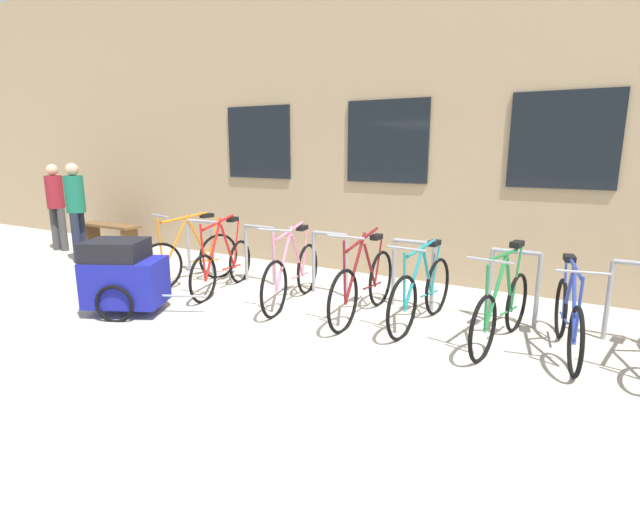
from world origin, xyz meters
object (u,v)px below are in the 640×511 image
object	(u,v)px
bicycle_maroon	(364,285)
backpack	(109,251)
bicycle_blue	(568,318)
bicycle_orange	(191,258)
bicycle_pink	(292,274)
bicycle_red	(223,265)
bicycle_teal	(421,293)
bike_trailer	(124,275)
person_browsing	(76,205)
wooden_bench	(110,230)
bicycle_green	(502,309)
person_by_bench	(56,201)

from	to	relation	value
bicycle_maroon	backpack	distance (m)	5.11
bicycle_blue	bicycle_orange	world-z (taller)	bicycle_orange
bicycle_pink	bicycle_orange	world-z (taller)	bicycle_orange
bicycle_red	bicycle_teal	bearing A→B (deg)	1.14
bicycle_maroon	bicycle_pink	bearing A→B (deg)	179.45
bicycle_maroon	bike_trailer	world-z (taller)	bicycle_maroon
bicycle_maroon	person_browsing	bearing A→B (deg)	178.30
bicycle_red	wooden_bench	size ratio (longest dim) A/B	1.12
bicycle_orange	bicycle_teal	size ratio (longest dim) A/B	0.99
bicycle_maroon	bicycle_green	bearing A→B (deg)	-2.14
bicycle_pink	bicycle_maroon	size ratio (longest dim) A/B	0.97
bicycle_orange	bicycle_red	world-z (taller)	bicycle_orange
bicycle_blue	bicycle_teal	distance (m)	1.51
person_browsing	bicycle_blue	bearing A→B (deg)	-1.05
bicycle_pink	bicycle_blue	size ratio (longest dim) A/B	1.10
backpack	bicycle_red	bearing A→B (deg)	-20.70
bicycle_orange	backpack	xyz separation A→B (m)	(-2.22, 0.26, -0.18)
bicycle_green	bicycle_red	world-z (taller)	bicycle_red
bicycle_orange	person_browsing	distance (m)	2.86
backpack	bicycle_maroon	bearing A→B (deg)	-18.08
bicycle_green	bicycle_teal	world-z (taller)	bicycle_green
bicycle_pink	bicycle_teal	distance (m)	1.72
bicycle_orange	bicycle_maroon	distance (m)	2.88
bicycle_pink	bicycle_blue	distance (m)	3.23
bicycle_orange	bicycle_teal	bearing A→B (deg)	-0.09
bicycle_blue	bicycle_teal	world-z (taller)	bicycle_teal
wooden_bench	bicycle_green	bearing A→B (deg)	-10.09
bicycle_blue	bicycle_maroon	xyz separation A→B (m)	(-2.20, -0.02, 0.03)
wooden_bench	person_by_bench	size ratio (longest dim) A/B	0.88
bicycle_blue	bicycle_green	bearing A→B (deg)	-172.32
bicycle_maroon	bicycle_red	world-z (taller)	bicycle_red
bicycle_pink	bicycle_maroon	xyz separation A→B (m)	(1.03, -0.01, 0.00)
wooden_bench	bicycle_maroon	bearing A→B (deg)	-12.02
bike_trailer	person_by_bench	distance (m)	4.74
bicycle_red	backpack	xyz separation A→B (m)	(-2.90, 0.33, -0.16)
bicycle_green	person_by_bench	distance (m)	8.57
bicycle_blue	bicycle_pink	bearing A→B (deg)	-179.76
bicycle_green	bicycle_orange	bearing A→B (deg)	178.26
bicycle_teal	person_by_bench	bearing A→B (deg)	176.06
bicycle_maroon	backpack	bearing A→B (deg)	176.19
bicycle_green	backpack	world-z (taller)	bicycle_green
bicycle_teal	bicycle_green	bearing A→B (deg)	-8.25
bicycle_red	bike_trailer	bearing A→B (deg)	-107.55
bicycle_teal	wooden_bench	size ratio (longest dim) A/B	1.14
bike_trailer	person_by_bench	size ratio (longest dim) A/B	0.85
bicycle_green	bicycle_blue	bearing A→B (deg)	7.68
bicycle_green	bicycle_orange	world-z (taller)	bicycle_orange
bicycle_green	bicycle_maroon	xyz separation A→B (m)	(-1.59, 0.06, 0.02)
bicycle_orange	person_by_bench	world-z (taller)	person_by_bench
bicycle_red	person_browsing	size ratio (longest dim) A/B	0.96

